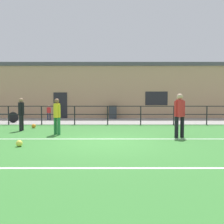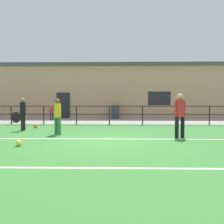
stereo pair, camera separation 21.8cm
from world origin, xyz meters
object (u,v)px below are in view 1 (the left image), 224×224
Objects in this scene: trash_bin_0 at (114,112)px; soccer_ball_spare at (35,126)px; bicycle_parked_1 at (3,117)px; player_striker at (181,113)px; soccer_ball_match at (20,143)px; player_winger at (58,114)px; spectator_child at (50,112)px; player_goalkeeper at (22,112)px.

soccer_ball_spare is at bearing -124.94° from trash_bin_0.
soccer_ball_spare is 0.10× the size of bicycle_parked_1.
player_striker is 7.75× the size of soccer_ball_spare.
soccer_ball_spare is (-1.17, 5.05, 0.01)m from soccer_ball_match.
bicycle_parked_1 is (-4.86, 5.27, -0.52)m from player_winger.
spectator_child is at bearing 115.08° from player_striker.
player_goalkeeper is 8.51m from trash_bin_0.
player_goalkeeper is at bearing -54.71° from bicycle_parked_1.
bicycle_parked_1 is at bearing 118.07° from soccer_ball_match.
spectator_child is at bearing 178.84° from player_goalkeeper.
soccer_ball_match is 0.93× the size of soccer_ball_spare.
soccer_ball_match is 5.19m from soccer_ball_spare.
player_winger is 1.46× the size of spectator_child.
soccer_ball_spare is 0.22× the size of trash_bin_0.
soccer_ball_spare is at bearing 92.90° from spectator_child.
player_goalkeeper is 2.41m from player_winger.
trash_bin_0 is at bearing 144.86° from player_goalkeeper.
player_striker is at bearing -73.96° from trash_bin_0.
player_goalkeeper is at bearing -121.94° from trash_bin_0.
spectator_child is (-7.37, 7.98, -0.37)m from player_striker.
player_winger reaches higher than bicycle_parked_1.
player_winger is at bearing -106.12° from trash_bin_0.
player_goalkeeper is 7.45m from player_striker.
player_striker is 11.68m from bicycle_parked_1.
spectator_child is at bearing 146.43° from player_winger.
soccer_ball_spare is (-6.93, 3.16, -0.89)m from player_striker.
bicycle_parked_1 is (-2.61, -1.95, -0.26)m from spectator_child.
player_striker is 6.13m from soccer_ball_match.
spectator_child is 4.88m from trash_bin_0.
player_winger is at bearing 76.52° from soccer_ball_match.
player_striker is at bearing -24.53° from soccer_ball_spare.
spectator_child is 1.05× the size of trash_bin_0.
trash_bin_0 is at bearing 88.38° from player_striker.
player_goalkeeper is 7.59× the size of soccer_ball_match.
player_striker is 5.18m from player_winger.
player_striker is at bearing 18.16° from soccer_ball_match.
bicycle_parked_1 is at bearing 131.21° from player_striker.
player_goalkeeper is 4.90m from bicycle_parked_1.
player_goalkeeper is at bearing 109.64° from soccer_ball_match.
spectator_child reaches higher than soccer_ball_spare.
soccer_ball_spare is 4.87m from spectator_child.
player_striker is 0.79× the size of bicycle_parked_1.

